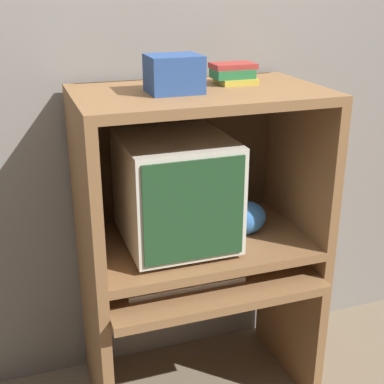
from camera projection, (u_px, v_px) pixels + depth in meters
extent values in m
cube|color=gray|center=(172.00, 86.00, 2.26)|extent=(6.00, 0.06, 2.60)
cube|color=brown|center=(97.00, 348.00, 2.19)|extent=(0.04, 0.56, 0.63)
cube|color=brown|center=(289.00, 308.00, 2.45)|extent=(0.04, 0.56, 0.63)
cube|color=brown|center=(211.00, 284.00, 2.08)|extent=(0.84, 0.38, 0.04)
cube|color=brown|center=(91.00, 268.00, 2.05)|extent=(0.04, 0.56, 0.11)
cube|color=brown|center=(294.00, 235.00, 2.32)|extent=(0.04, 0.56, 0.11)
cube|color=brown|center=(199.00, 242.00, 2.17)|extent=(0.84, 0.56, 0.04)
cube|color=brown|center=(84.00, 181.00, 1.92)|extent=(0.04, 0.56, 0.60)
cube|color=brown|center=(301.00, 157.00, 2.19)|extent=(0.04, 0.56, 0.60)
cube|color=brown|center=(200.00, 94.00, 1.95)|extent=(0.84, 0.56, 0.04)
cube|color=#48321E|center=(178.00, 149.00, 2.29)|extent=(0.84, 0.01, 0.60)
cylinder|color=beige|center=(176.00, 239.00, 2.13)|extent=(0.23, 0.23, 0.02)
cube|color=beige|center=(175.00, 189.00, 2.05)|extent=(0.40, 0.45, 0.41)
cube|color=#1E4223|center=(194.00, 211.00, 1.85)|extent=(0.37, 0.01, 0.37)
cube|color=beige|center=(184.00, 281.00, 2.05)|extent=(0.46, 0.13, 0.02)
cube|color=silver|center=(184.00, 278.00, 2.04)|extent=(0.42, 0.10, 0.01)
ellipsoid|color=#B7B7B7|center=(254.00, 267.00, 2.15)|extent=(0.06, 0.04, 0.03)
ellipsoid|color=#336BB7|center=(246.00, 218.00, 2.18)|extent=(0.17, 0.12, 0.14)
cube|color=gold|center=(236.00, 81.00, 2.05)|extent=(0.14, 0.13, 0.02)
cube|color=#236638|center=(232.00, 74.00, 2.03)|extent=(0.15, 0.10, 0.03)
cube|color=maroon|center=(233.00, 66.00, 2.04)|extent=(0.16, 0.11, 0.02)
cube|color=navy|center=(174.00, 74.00, 1.87)|extent=(0.19, 0.16, 0.13)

